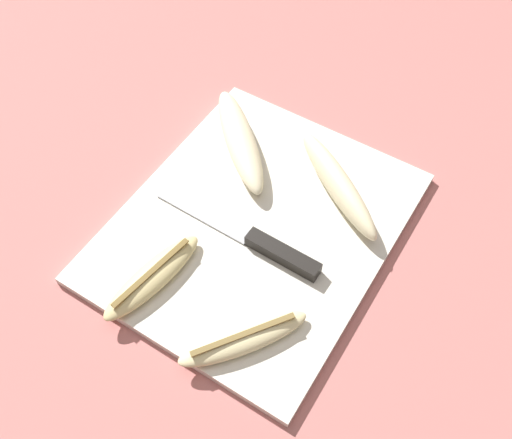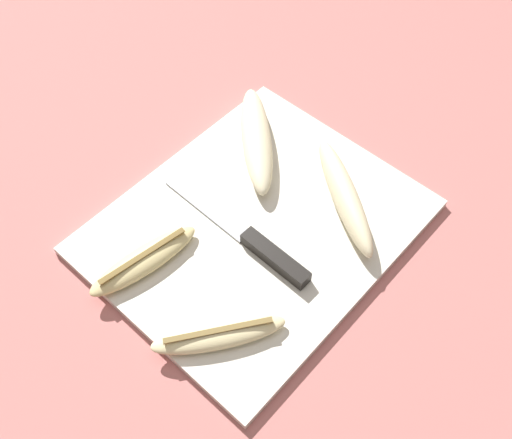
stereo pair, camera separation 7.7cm
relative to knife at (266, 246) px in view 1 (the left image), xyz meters
name	(u,v)px [view 1 (the left image)]	position (x,y,z in m)	size (l,w,h in m)	color
ground_plane	(256,229)	(0.03, 0.03, -0.02)	(4.00, 4.00, 0.00)	#B76B66
cutting_board	(256,226)	(0.03, 0.03, -0.01)	(0.40, 0.33, 0.01)	silver
knife	(266,246)	(0.00, 0.00, 0.00)	(0.03, 0.24, 0.02)	black
banana_spotted_left	(152,277)	(-0.11, 0.09, 0.00)	(0.16, 0.06, 0.02)	#DBC684
banana_pale_long	(338,184)	(0.13, -0.03, 0.01)	(0.14, 0.18, 0.04)	beige
banana_bright_far	(240,140)	(0.13, 0.12, 0.01)	(0.17, 0.17, 0.03)	beige
banana_soft_right	(244,338)	(-0.12, -0.04, 0.00)	(0.15, 0.12, 0.02)	beige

